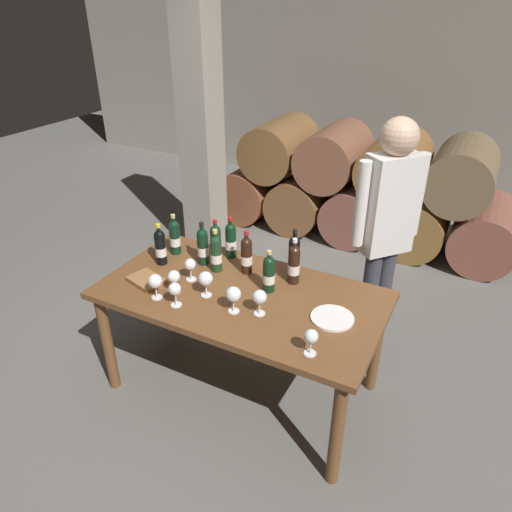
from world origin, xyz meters
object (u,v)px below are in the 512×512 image
object	(u,v)px
wine_bottle_3	(231,240)
wine_bottle_7	(294,255)
wine_glass_3	(206,279)
sommelier_presenting	(386,223)
wine_glass_4	(233,295)
wine_glass_0	(155,282)
wine_glass_6	(174,277)
wine_glass_7	(260,298)
wine_bottle_4	(175,237)
wine_bottle_9	(216,253)
wine_bottle_1	(160,247)
dining_table	(241,305)
tasting_notebook	(147,280)
wine_bottle_0	(216,241)
wine_bottle_6	(203,246)
wine_bottle_2	(294,264)
wine_bottle_5	(269,273)
serving_plate	(332,318)
wine_glass_2	(190,265)
wine_glass_1	(311,337)
wine_glass_5	(175,290)
wine_bottle_8	(247,255)

from	to	relation	value
wine_bottle_3	wine_bottle_7	bearing A→B (deg)	-0.30
wine_glass_3	sommelier_presenting	world-z (taller)	sommelier_presenting
wine_glass_4	wine_glass_0	bearing A→B (deg)	-169.19
wine_glass_6	wine_glass_7	world-z (taller)	wine_glass_7
wine_bottle_4	wine_bottle_9	world-z (taller)	same
wine_bottle_1	wine_glass_4	xyz separation A→B (m)	(0.69, -0.25, -0.01)
dining_table	tasting_notebook	size ratio (longest dim) A/B	7.73
wine_bottle_0	wine_bottle_6	size ratio (longest dim) A/B	0.93
wine_bottle_2	wine_bottle_5	bearing A→B (deg)	-121.37
wine_bottle_1	wine_bottle_4	bearing A→B (deg)	90.43
dining_table	tasting_notebook	distance (m)	0.61
wine_bottle_7	wine_bottle_1	bearing A→B (deg)	-160.66
dining_table	wine_bottle_5	xyz separation A→B (m)	(0.14, 0.10, 0.21)
wine_glass_4	wine_bottle_5	bearing A→B (deg)	74.34
serving_plate	sommelier_presenting	world-z (taller)	sommelier_presenting
wine_bottle_5	sommelier_presenting	world-z (taller)	sommelier_presenting
wine_bottle_9	wine_glass_7	world-z (taller)	wine_bottle_9
wine_bottle_1	sommelier_presenting	distance (m)	1.47
wine_bottle_1	wine_bottle_2	world-z (taller)	wine_bottle_2
dining_table	wine_bottle_1	xyz separation A→B (m)	(-0.63, 0.07, 0.22)
wine_bottle_2	wine_bottle_0	bearing A→B (deg)	175.18
wine_bottle_2	wine_bottle_9	world-z (taller)	wine_bottle_2
wine_bottle_6	wine_bottle_3	bearing A→B (deg)	55.11
wine_glass_2	wine_glass_4	size ratio (longest dim) A/B	0.91
wine_bottle_1	wine_bottle_3	size ratio (longest dim) A/B	0.98
wine_glass_1	wine_glass_5	world-z (taller)	wine_glass_5
wine_bottle_3	wine_glass_0	distance (m)	0.65
wine_bottle_0	wine_bottle_3	distance (m)	0.10
wine_bottle_6	tasting_notebook	xyz separation A→B (m)	(-0.19, -0.36, -0.12)
wine_glass_4	dining_table	bearing A→B (deg)	107.69
wine_bottle_2	wine_bottle_7	bearing A→B (deg)	113.09
wine_bottle_5	serving_plate	world-z (taller)	wine_bottle_5
wine_bottle_8	tasting_notebook	size ratio (longest dim) A/B	1.32
wine_glass_2	sommelier_presenting	world-z (taller)	sommelier_presenting
dining_table	wine_bottle_8	world-z (taller)	wine_bottle_8
wine_bottle_0	wine_glass_0	bearing A→B (deg)	-95.51
wine_bottle_3	wine_glass_2	bearing A→B (deg)	-101.19
wine_bottle_1	serving_plate	distance (m)	1.22
wine_bottle_0	wine_bottle_3	xyz separation A→B (m)	(0.08, 0.06, 0.00)
wine_glass_6	tasting_notebook	xyz separation A→B (m)	(-0.22, 0.01, -0.09)
wine_bottle_0	wine_glass_7	world-z (taller)	wine_bottle_0
sommelier_presenting	tasting_notebook	bearing A→B (deg)	-143.15
wine_glass_7	serving_plate	world-z (taller)	wine_glass_7
wine_glass_4	wine_glass_5	world-z (taller)	wine_glass_4
wine_glass_7	wine_bottle_7	bearing A→B (deg)	91.13
wine_bottle_2	wine_bottle_9	size ratio (longest dim) A/B	1.05
wine_glass_3	tasting_notebook	xyz separation A→B (m)	(-0.41, -0.05, -0.10)
wine_bottle_1	wine_glass_3	size ratio (longest dim) A/B	1.78
wine_bottle_0	tasting_notebook	bearing A→B (deg)	-114.97
tasting_notebook	wine_bottle_7	bearing A→B (deg)	49.93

